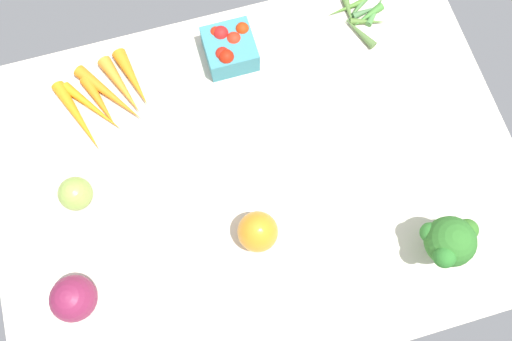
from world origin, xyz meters
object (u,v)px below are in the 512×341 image
carrot_bunch (107,97)px  okra_pile (361,16)px  broccoli_head (449,241)px  red_onion_near_basket (74,298)px  berry_basket (229,48)px  heirloom_tomato_green (75,194)px  bell_pepper_orange (258,232)px

carrot_bunch → okra_pile: bearing=-175.8°
carrot_bunch → broccoli_head: size_ratio=1.71×
red_onion_near_basket → berry_basket: bearing=-133.6°
carrot_bunch → heirloom_tomato_green: size_ratio=3.26×
carrot_bunch → red_onion_near_basket: 40.79cm
carrot_bunch → okra_pile: carrot_bunch is taller
broccoli_head → red_onion_near_basket: size_ratio=1.49×
berry_basket → broccoli_head: 57.52cm
berry_basket → broccoli_head: broccoli_head is taller
berry_basket → broccoli_head: (-26.74, 50.73, 4.41)cm
red_onion_near_basket → okra_pile: bearing=-148.5°
carrot_bunch → broccoli_head: 72.02cm
bell_pepper_orange → carrot_bunch: bell_pepper_orange is taller
red_onion_near_basket → heirloom_tomato_green: bearing=-100.1°
bell_pepper_orange → heirloom_tomato_green: bearing=-28.3°
berry_basket → heirloom_tomato_green: (36.27, 22.35, -0.08)cm
carrot_bunch → okra_pile: (-56.84, -4.13, -0.56)cm
carrot_bunch → broccoli_head: broccoli_head is taller
okra_pile → red_onion_near_basket: 81.83cm
bell_pepper_orange → okra_pile: size_ratio=0.63×
bell_pepper_orange → heirloom_tomato_green: size_ratio=1.37×
okra_pile → heirloom_tomato_green: heirloom_tomato_green is taller
carrot_bunch → red_onion_near_basket: red_onion_near_basket is taller
bell_pepper_orange → okra_pile: bearing=-131.0°
berry_basket → red_onion_near_basket: red_onion_near_basket is taller
berry_basket → red_onion_near_basket: 57.57cm
okra_pile → bell_pepper_orange: bearing=49.0°
bell_pepper_orange → berry_basket: bearing=-97.4°
carrot_bunch → heirloom_tomato_green: heirloom_tomato_green is taller
okra_pile → carrot_bunch: bearing=4.2°
berry_basket → heirloom_tomato_green: size_ratio=1.57×
okra_pile → broccoli_head: (3.24, 51.81, 6.93)cm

